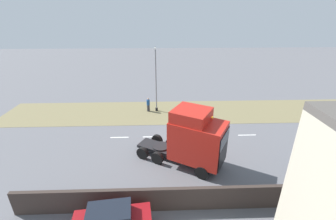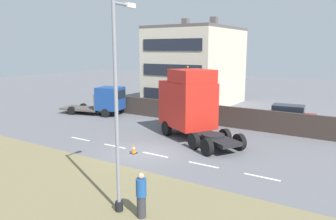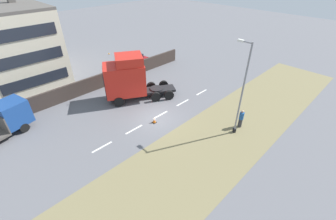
% 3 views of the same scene
% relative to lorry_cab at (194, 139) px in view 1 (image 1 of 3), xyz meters
% --- Properties ---
extents(ground_plane, '(120.00, 120.00, 0.00)m').
position_rel_lorry_cab_xyz_m(ground_plane, '(-4.58, 0.42, -2.43)').
color(ground_plane, slate).
rests_on(ground_plane, ground).
extents(grass_verge, '(7.00, 44.00, 0.01)m').
position_rel_lorry_cab_xyz_m(grass_verge, '(-10.58, 0.42, -2.42)').
color(grass_verge, olive).
rests_on(grass_verge, ground).
extents(lane_markings, '(0.16, 14.60, 0.00)m').
position_rel_lorry_cab_xyz_m(lane_markings, '(-4.58, -0.28, -2.42)').
color(lane_markings, white).
rests_on(lane_markings, ground).
extents(boundary_wall, '(0.25, 24.00, 1.68)m').
position_rel_lorry_cab_xyz_m(boundary_wall, '(4.42, 0.42, -1.59)').
color(boundary_wall, '#382D28').
rests_on(boundary_wall, ground).
extents(lorry_cab, '(5.74, 7.29, 4.96)m').
position_rel_lorry_cab_xyz_m(lorry_cab, '(0.00, 0.00, 0.00)').
color(lorry_cab, black).
rests_on(lorry_cab, ground).
extents(lamp_post, '(1.27, 0.31, 7.85)m').
position_rel_lorry_cab_xyz_m(lamp_post, '(-10.92, -3.07, 1.24)').
color(lamp_post, black).
rests_on(lamp_post, ground).
extents(pedestrian, '(0.39, 0.39, 1.75)m').
position_rel_lorry_cab_xyz_m(pedestrian, '(-10.91, -4.09, -1.57)').
color(pedestrian, '#333338').
rests_on(pedestrian, ground).
extents(traffic_cone_lead, '(0.36, 0.36, 0.58)m').
position_rel_lorry_cab_xyz_m(traffic_cone_lead, '(-5.08, 0.97, -2.14)').
color(traffic_cone_lead, black).
rests_on(traffic_cone_lead, ground).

